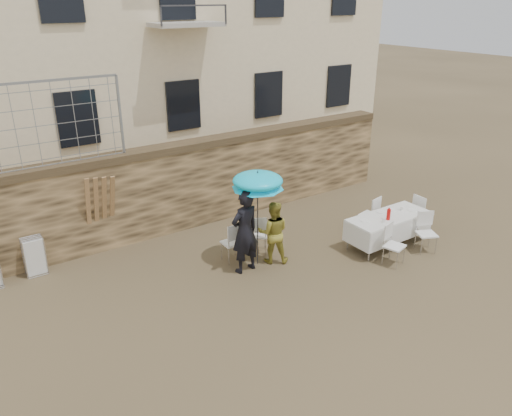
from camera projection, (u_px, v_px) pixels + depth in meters
ground at (304, 319)px, 9.35m from camera, size 80.00×80.00×0.00m
stone_wall at (182, 187)px, 12.73m from camera, size 13.00×0.50×2.20m
chain_link_fence at (46, 125)px, 10.40m from camera, size 3.20×0.06×1.80m
man_suit at (245, 232)px, 10.65m from camera, size 0.74×0.53×1.89m
woman_dress at (273, 232)px, 11.12m from camera, size 0.89×0.85×1.46m
umbrella at (258, 184)px, 10.55m from camera, size 1.13×1.13×2.04m
couple_chair_left at (232, 241)px, 11.25m from camera, size 0.49×0.49×0.96m
couple_chair_right at (257, 234)px, 11.61m from camera, size 0.66×0.66×0.96m
banquet_table at (389, 217)px, 11.87m from camera, size 2.10×0.85×0.78m
soda_bottle at (389, 215)px, 11.59m from camera, size 0.09×0.09×0.26m
table_chair_front_left at (395, 245)px, 11.09m from camera, size 0.60×0.60×0.96m
table_chair_front_right at (427, 233)px, 11.65m from camera, size 0.64×0.64×0.96m
table_chair_back at (369, 214)px, 12.68m from camera, size 0.57×0.57×0.96m
table_chair_side at (423, 212)px, 12.77m from camera, size 0.49×0.49×0.96m
chair_stack_right at (33, 254)px, 10.76m from camera, size 0.46×0.40×0.92m
wood_planks at (102, 213)px, 11.43m from camera, size 0.70×0.20×2.00m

